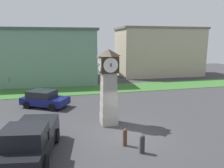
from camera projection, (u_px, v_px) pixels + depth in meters
The scene contains 11 objects.
ground_plane at pixel (128, 135), 13.28m from camera, with size 71.71×71.71×0.00m, color #38383A.
clock_tower at pixel (109, 86), 14.60m from camera, with size 1.51×1.55×5.12m.
bollard_near_tower at pixel (142, 144), 11.08m from camera, with size 0.27×0.27×0.99m.
bollard_mid_row at pixel (125, 137), 11.85m from camera, with size 0.24×0.24×0.99m.
car_far_lot at pixel (44, 99), 18.84m from camera, with size 4.30×3.58×1.44m.
pickup_truck at pixel (31, 139), 10.67m from camera, with size 2.78×5.08×1.85m.
pedestrian_near_bench at pixel (9, 81), 25.86m from camera, with size 0.46×0.45×1.66m.
street_lamp_near_road at pixel (77, 59), 27.71m from camera, with size 0.50×0.24×5.86m.
warehouse_blue_far at pixel (32, 56), 30.51m from camera, with size 18.42×11.80×7.21m.
storefront_low_left at pixel (158, 52), 36.22m from camera, with size 13.83×7.52×7.74m.
grass_verge_far at pixel (118, 88), 26.52m from camera, with size 43.02×4.93×0.04m, color #386B2D.
Camera 1 is at (-3.96, -11.81, 5.63)m, focal length 35.00 mm.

